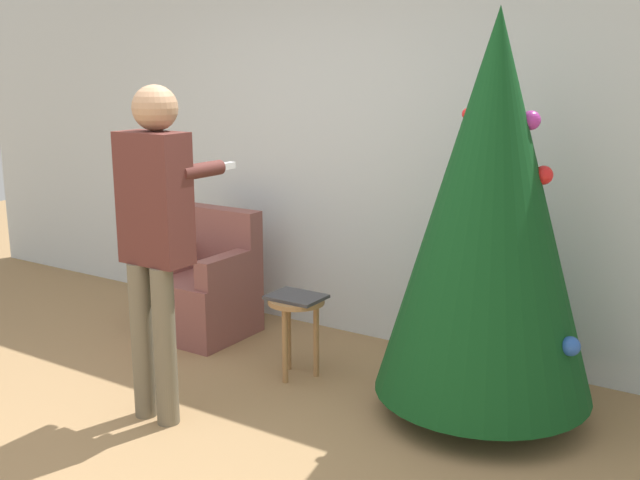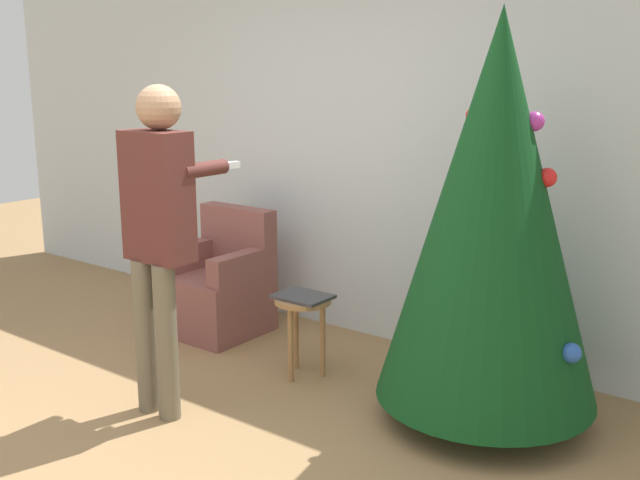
# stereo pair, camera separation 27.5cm
# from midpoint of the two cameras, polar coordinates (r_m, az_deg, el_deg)

# --- Properties ---
(ground_plane) EXTENTS (14.00, 14.00, 0.00)m
(ground_plane) POSITION_cam_midpoint_polar(r_m,az_deg,el_deg) (3.94, -16.96, -16.02)
(ground_plane) COLOR #99754C
(wall_back) EXTENTS (8.00, 0.06, 2.70)m
(wall_back) POSITION_cam_midpoint_polar(r_m,az_deg,el_deg) (5.18, 1.22, 7.20)
(wall_back) COLOR silver
(wall_back) RESTS_ON ground_plane
(christmas_tree) EXTENTS (1.17, 1.17, 2.18)m
(christmas_tree) POSITION_cam_midpoint_polar(r_m,az_deg,el_deg) (3.98, 10.94, 2.37)
(christmas_tree) COLOR brown
(christmas_tree) RESTS_ON ground_plane
(armchair) EXTENTS (0.63, 0.63, 0.89)m
(armchair) POSITION_cam_midpoint_polar(r_m,az_deg,el_deg) (5.44, -10.18, -3.74)
(armchair) COLOR brown
(armchair) RESTS_ON ground_plane
(person_standing) EXTENTS (0.40, 0.57, 1.79)m
(person_standing) POSITION_cam_midpoint_polar(r_m,az_deg,el_deg) (4.02, -14.36, 1.12)
(person_standing) COLOR #6B604C
(person_standing) RESTS_ON ground_plane
(side_stool) EXTENTS (0.35, 0.35, 0.50)m
(side_stool) POSITION_cam_midpoint_polar(r_m,az_deg,el_deg) (4.60, -3.54, -5.67)
(side_stool) COLOR #A37547
(side_stool) RESTS_ON ground_plane
(laptop) EXTENTS (0.33, 0.25, 0.02)m
(laptop) POSITION_cam_midpoint_polar(r_m,az_deg,el_deg) (4.57, -3.56, -4.37)
(laptop) COLOR #38383D
(laptop) RESTS_ON side_stool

